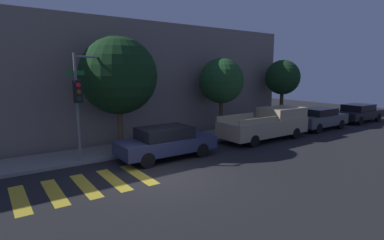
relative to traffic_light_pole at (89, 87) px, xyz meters
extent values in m
plane|color=black|center=(1.50, -3.37, -3.20)|extent=(60.00, 60.00, 0.00)
cube|color=gray|center=(1.50, 1.02, -3.13)|extent=(26.00, 2.37, 0.14)
cube|color=slate|center=(1.50, 5.60, 0.11)|extent=(26.00, 6.00, 6.61)
cube|color=gold|center=(-3.02, -2.57, -3.19)|extent=(0.45, 2.60, 0.00)
cube|color=gold|center=(-2.04, -2.57, -3.19)|extent=(0.45, 2.60, 0.00)
cube|color=gold|center=(-1.05, -2.57, -3.19)|extent=(0.45, 2.60, 0.00)
cube|color=gold|center=(-0.07, -2.57, -3.19)|extent=(0.45, 2.60, 0.00)
cube|color=gold|center=(0.91, -2.57, -3.19)|extent=(0.45, 2.60, 0.00)
cylinder|color=slate|center=(-0.50, 0.08, -0.90)|extent=(0.12, 0.12, 4.59)
cube|color=black|center=(-0.50, -0.13, -0.15)|extent=(0.30, 0.30, 0.90)
cylinder|color=red|center=(-0.50, -0.29, 0.12)|extent=(0.18, 0.02, 0.18)
cylinder|color=#593D0A|center=(-0.50, -0.29, -0.15)|extent=(0.18, 0.02, 0.18)
cylinder|color=#0C3819|center=(-0.50, -0.29, -0.42)|extent=(0.18, 0.02, 0.18)
cube|color=#19662D|center=(-0.50, 0.08, 0.59)|extent=(0.70, 0.02, 0.18)
cylinder|color=slate|center=(0.49, 0.08, 1.24)|extent=(1.97, 0.08, 0.08)
sphere|color=#F9E5B2|center=(1.47, 0.08, 1.14)|extent=(0.36, 0.36, 0.36)
cube|color=#2D3351|center=(2.92, -1.27, -2.58)|extent=(4.43, 1.76, 0.59)
cube|color=black|center=(2.81, -1.27, -2.03)|extent=(2.30, 1.55, 0.51)
cylinder|color=black|center=(4.29, -0.48, -2.88)|extent=(0.64, 0.22, 0.64)
cylinder|color=black|center=(4.29, -2.06, -2.88)|extent=(0.64, 0.22, 0.64)
cylinder|color=black|center=(1.54, -0.48, -2.88)|extent=(0.64, 0.22, 0.64)
cylinder|color=black|center=(1.54, -2.06, -2.88)|extent=(0.64, 0.22, 0.64)
cube|color=tan|center=(9.29, -1.27, -2.44)|extent=(5.55, 1.94, 0.87)
cube|color=tan|center=(10.82, -1.27, -1.72)|extent=(2.50, 1.79, 0.57)
cube|color=tan|center=(7.91, -0.41, -1.86)|extent=(2.78, 0.08, 0.28)
cube|color=tan|center=(7.91, -2.12, -1.86)|extent=(2.78, 0.08, 0.28)
cylinder|color=black|center=(11.02, -0.39, -2.88)|extent=(0.64, 0.22, 0.64)
cylinder|color=black|center=(11.02, -2.15, -2.88)|extent=(0.64, 0.22, 0.64)
cylinder|color=black|center=(7.57, -0.39, -2.88)|extent=(0.64, 0.22, 0.64)
cylinder|color=black|center=(7.57, -2.15, -2.88)|extent=(0.64, 0.22, 0.64)
cube|color=#4C5156|center=(14.80, -1.27, -2.54)|extent=(4.24, 1.73, 0.67)
cube|color=black|center=(14.70, -1.27, -1.98)|extent=(2.20, 1.52, 0.45)
cylinder|color=black|center=(16.12, -0.49, -2.88)|extent=(0.64, 0.22, 0.64)
cylinder|color=black|center=(16.12, -2.04, -2.88)|extent=(0.64, 0.22, 0.64)
cylinder|color=black|center=(13.49, -0.49, -2.88)|extent=(0.64, 0.22, 0.64)
cylinder|color=black|center=(13.49, -2.04, -2.88)|extent=(0.64, 0.22, 0.64)
cube|color=black|center=(20.10, -1.27, -2.59)|extent=(4.54, 1.79, 0.57)
cube|color=black|center=(19.99, -1.27, -2.07)|extent=(2.36, 1.58, 0.49)
cylinder|color=black|center=(21.51, -0.46, -2.88)|extent=(0.64, 0.22, 0.64)
cylinder|color=black|center=(21.51, -2.07, -2.88)|extent=(0.64, 0.22, 0.64)
cylinder|color=black|center=(18.70, -0.46, -2.88)|extent=(0.64, 0.22, 0.64)
cylinder|color=black|center=(18.70, -2.07, -2.88)|extent=(0.64, 0.22, 0.64)
cylinder|color=brown|center=(1.72, 1.10, -2.05)|extent=(0.26, 0.26, 2.29)
sphere|color=#143316|center=(1.72, 1.10, 0.46)|extent=(3.66, 3.66, 3.66)
cylinder|color=#4C3823|center=(8.11, 1.10, -2.05)|extent=(0.24, 0.24, 2.30)
sphere|color=#1E4721|center=(8.11, 1.10, 0.11)|extent=(2.69, 2.69, 2.69)
cylinder|color=#42301E|center=(13.77, 1.10, -1.92)|extent=(0.25, 0.25, 2.56)
sphere|color=#143316|center=(13.77, 1.10, 0.27)|extent=(2.41, 2.41, 2.41)
camera|label=1|loc=(-3.67, -12.59, 0.62)|focal=28.00mm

